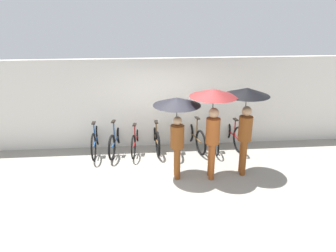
{
  "coord_description": "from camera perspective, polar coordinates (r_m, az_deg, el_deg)",
  "views": [
    {
      "loc": [
        -0.68,
        -6.68,
        3.92
      ],
      "look_at": [
        0.0,
        1.05,
        1.0
      ],
      "focal_mm": 35.0,
      "sensor_mm": 36.0,
      "label": 1
    }
  ],
  "objects": [
    {
      "name": "parked_bicycle_0",
      "position": [
        9.31,
        -12.43,
        -2.17
      ],
      "size": [
        0.44,
        1.79,
        1.02
      ],
      "rotation": [
        0.0,
        0.0,
        1.57
      ],
      "color": "black",
      "rests_on": "ground"
    },
    {
      "name": "parked_bicycle_4",
      "position": [
        9.29,
        1.28,
        -1.77
      ],
      "size": [
        0.44,
        1.78,
        1.09
      ],
      "rotation": [
        0.0,
        0.0,
        1.51
      ],
      "color": "black",
      "rests_on": "ground"
    },
    {
      "name": "parked_bicycle_5",
      "position": [
        9.38,
        4.62,
        -1.67
      ],
      "size": [
        0.51,
        1.64,
        1.11
      ],
      "rotation": [
        0.0,
        0.0,
        1.77
      ],
      "color": "black",
      "rests_on": "ground"
    },
    {
      "name": "pedestrian_trailing",
      "position": [
        7.78,
        13.46,
        3.31
      ],
      "size": [
        1.05,
        1.05,
        2.11
      ],
      "rotation": [
        0.0,
        0.0,
        -0.08
      ],
      "color": "brown",
      "rests_on": "ground"
    },
    {
      "name": "parked_bicycle_6",
      "position": [
        9.45,
        8.0,
        -1.73
      ],
      "size": [
        0.44,
        1.68,
        1.07
      ],
      "rotation": [
        0.0,
        0.0,
        1.5
      ],
      "color": "black",
      "rests_on": "ground"
    },
    {
      "name": "pedestrian_center",
      "position": [
        7.43,
        7.88,
        3.18
      ],
      "size": [
        1.09,
        1.09,
        2.14
      ],
      "rotation": [
        0.0,
        0.0,
        -0.03
      ],
      "color": "#9E4C1E",
      "rests_on": "ground"
    },
    {
      "name": "ground_plane",
      "position": [
        7.78,
        0.68,
        -9.65
      ],
      "size": [
        30.0,
        30.0,
        0.0
      ],
      "primitive_type": "plane",
      "color": "gray"
    },
    {
      "name": "parked_bicycle_3",
      "position": [
        9.31,
        -2.17,
        -1.85
      ],
      "size": [
        0.44,
        1.7,
        0.97
      ],
      "rotation": [
        0.0,
        0.0,
        1.64
      ],
      "color": "black",
      "rests_on": "ground"
    },
    {
      "name": "parked_bicycle_1",
      "position": [
        9.26,
        -9.01,
        -2.22
      ],
      "size": [
        0.46,
        1.76,
        1.09
      ],
      "rotation": [
        0.0,
        0.0,
        1.42
      ],
      "color": "black",
      "rests_on": "ground"
    },
    {
      "name": "parked_bicycle_7",
      "position": [
        9.68,
        11.06,
        -1.2
      ],
      "size": [
        0.45,
        1.71,
        0.97
      ],
      "rotation": [
        0.0,
        0.0,
        1.72
      ],
      "color": "black",
      "rests_on": "ground"
    },
    {
      "name": "back_wall",
      "position": [
        9.28,
        -0.61,
        4.02
      ],
      "size": [
        11.88,
        0.12,
        2.54
      ],
      "color": "silver",
      "rests_on": "ground"
    },
    {
      "name": "parked_bicycle_2",
      "position": [
        9.27,
        -5.57,
        -2.14
      ],
      "size": [
        0.44,
        1.73,
        1.03
      ],
      "rotation": [
        0.0,
        0.0,
        1.44
      ],
      "color": "black",
      "rests_on": "ground"
    },
    {
      "name": "pedestrian_leading",
      "position": [
        7.43,
        1.57,
        2.14
      ],
      "size": [
        1.09,
        1.09,
        1.94
      ],
      "rotation": [
        0.0,
        0.0,
        0.02
      ],
      "color": "brown",
      "rests_on": "ground"
    }
  ]
}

